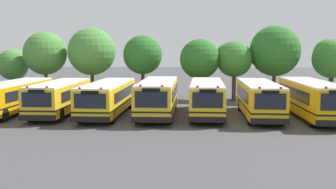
{
  "coord_description": "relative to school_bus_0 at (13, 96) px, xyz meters",
  "views": [
    {
      "loc": [
        2.87,
        -29.48,
        5.03
      ],
      "look_at": [
        0.78,
        0.0,
        1.6
      ],
      "focal_mm": 42.11,
      "sensor_mm": 36.0,
      "label": 1
    }
  ],
  "objects": [
    {
      "name": "tree_5",
      "position": [
        17.87,
        9.34,
        2.75
      ],
      "size": [
        3.6,
        3.53,
        5.82
      ],
      "color": "#4C3823",
      "rests_on": "ground_plane"
    },
    {
      "name": "school_bus_5",
      "position": [
        18.93,
        -0.41,
        0.06
      ],
      "size": [
        2.47,
        9.53,
        2.7
      ],
      "rotation": [
        0.0,
        0.0,
        3.14
      ],
      "color": "yellow",
      "rests_on": "ground_plane"
    },
    {
      "name": "tree_2",
      "position": [
        3.82,
        9.28,
        3.43
      ],
      "size": [
        4.75,
        4.75,
        7.16
      ],
      "color": "#4C3823",
      "rests_on": "ground_plane"
    },
    {
      "name": "school_bus_1",
      "position": [
        3.84,
        -0.33,
        0.02
      ],
      "size": [
        2.56,
        9.3,
        2.63
      ],
      "rotation": [
        0.0,
        0.0,
        3.15
      ],
      "color": "yellow",
      "rests_on": "ground_plane"
    },
    {
      "name": "tree_1",
      "position": [
        -1.09,
        9.3,
        3.24
      ],
      "size": [
        4.35,
        4.35,
        6.77
      ],
      "color": "#4C3823",
      "rests_on": "ground_plane"
    },
    {
      "name": "tree_3",
      "position": [
        9.07,
        9.22,
        3.08
      ],
      "size": [
        3.87,
        3.87,
        6.39
      ],
      "color": "#4C3823",
      "rests_on": "ground_plane"
    },
    {
      "name": "school_bus_3",
      "position": [
        11.42,
        -0.28,
        0.1
      ],
      "size": [
        2.64,
        9.81,
        2.78
      ],
      "rotation": [
        0.0,
        0.0,
        3.15
      ],
      "color": "yellow",
      "rests_on": "ground_plane"
    },
    {
      "name": "tree_7",
      "position": [
        27.41,
        9.85,
        2.85
      ],
      "size": [
        3.82,
        3.82,
        6.01
      ],
      "color": "#4C3823",
      "rests_on": "ground_plane"
    },
    {
      "name": "ground_plane",
      "position": [
        11.4,
        -0.21,
        -1.36
      ],
      "size": [
        160.0,
        160.0,
        0.0
      ],
      "primitive_type": "plane",
      "color": "#424244"
    },
    {
      "name": "school_bus_4",
      "position": [
        15.1,
        -0.1,
        0.06
      ],
      "size": [
        2.57,
        9.52,
        2.71
      ],
      "rotation": [
        0.0,
        0.0,
        3.13
      ],
      "color": "yellow",
      "rests_on": "ground_plane"
    },
    {
      "name": "school_bus_2",
      "position": [
        7.55,
        -0.1,
        0.01
      ],
      "size": [
        2.66,
        10.38,
        2.61
      ],
      "rotation": [
        0.0,
        0.0,
        3.14
      ],
      "color": "yellow",
      "rests_on": "ground_plane"
    },
    {
      "name": "tree_4",
      "position": [
        14.78,
        9.03,
        2.69
      ],
      "size": [
        3.91,
        3.91,
        6.0
      ],
      "color": "#4C3823",
      "rests_on": "ground_plane"
    },
    {
      "name": "tree_6",
      "position": [
        21.95,
        9.55,
        3.42
      ],
      "size": [
        4.94,
        4.94,
        7.3
      ],
      "color": "#4C3823",
      "rests_on": "ground_plane"
    },
    {
      "name": "school_bus_6",
      "position": [
        22.77,
        -0.35,
        0.1
      ],
      "size": [
        2.8,
        10.53,
        2.78
      ],
      "rotation": [
        0.0,
        0.0,
        3.16
      ],
      "color": "#EAA80C",
      "rests_on": "ground_plane"
    },
    {
      "name": "tree_0",
      "position": [
        -4.83,
        10.37,
        1.95
      ],
      "size": [
        3.26,
        3.26,
        5.03
      ],
      "color": "#4C3823",
      "rests_on": "ground_plane"
    },
    {
      "name": "school_bus_0",
      "position": [
        0.0,
        0.0,
        0.0
      ],
      "size": [
        2.6,
        10.48,
        2.59
      ],
      "rotation": [
        0.0,
        0.0,
        3.13
      ],
      "color": "#EAA80C",
      "rests_on": "ground_plane"
    }
  ]
}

